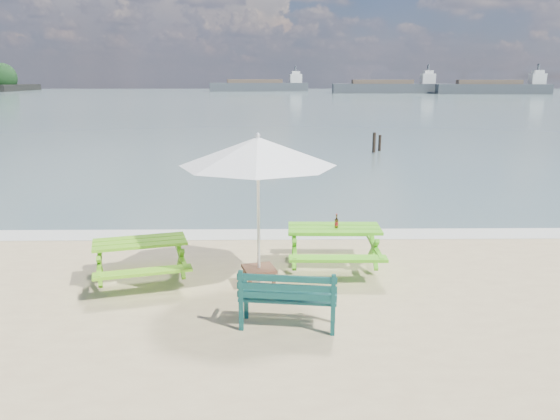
{
  "coord_description": "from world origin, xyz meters",
  "views": [
    {
      "loc": [
        0.33,
        -7.95,
        3.69
      ],
      "look_at": [
        0.49,
        3.0,
        1.0
      ],
      "focal_mm": 35.0,
      "sensor_mm": 36.0,
      "label": 1
    }
  ],
  "objects_px": {
    "side_table": "(259,276)",
    "beer_bottle": "(336,223)",
    "picnic_table_left": "(141,262)",
    "picnic_table_right": "(334,249)",
    "patio_umbrella": "(258,151)",
    "swimmer": "(272,171)",
    "park_bench": "(288,309)"
  },
  "relations": [
    {
      "from": "picnic_table_right",
      "to": "patio_umbrella",
      "type": "relative_size",
      "value": 0.6
    },
    {
      "from": "side_table",
      "to": "swimmer",
      "type": "distance_m",
      "value": 13.55
    },
    {
      "from": "picnic_table_left",
      "to": "beer_bottle",
      "type": "relative_size",
      "value": 8.13
    },
    {
      "from": "picnic_table_left",
      "to": "patio_umbrella",
      "type": "distance_m",
      "value": 3.01
    },
    {
      "from": "picnic_table_left",
      "to": "swimmer",
      "type": "relative_size",
      "value": 1.17
    },
    {
      "from": "picnic_table_right",
      "to": "patio_umbrella",
      "type": "height_order",
      "value": "patio_umbrella"
    },
    {
      "from": "picnic_table_right",
      "to": "patio_umbrella",
      "type": "xyz_separation_m",
      "value": [
        -1.45,
        -0.9,
        2.04
      ]
    },
    {
      "from": "side_table",
      "to": "swimmer",
      "type": "bearing_deg",
      "value": 89.08
    },
    {
      "from": "patio_umbrella",
      "to": "beer_bottle",
      "type": "distance_m",
      "value": 2.28
    },
    {
      "from": "patio_umbrella",
      "to": "swimmer",
      "type": "height_order",
      "value": "patio_umbrella"
    },
    {
      "from": "patio_umbrella",
      "to": "park_bench",
      "type": "bearing_deg",
      "value": -73.81
    },
    {
      "from": "picnic_table_right",
      "to": "beer_bottle",
      "type": "bearing_deg",
      "value": -55.45
    },
    {
      "from": "picnic_table_right",
      "to": "park_bench",
      "type": "xyz_separation_m",
      "value": [
        -0.97,
        -2.54,
        -0.13
      ]
    },
    {
      "from": "picnic_table_right",
      "to": "side_table",
      "type": "xyz_separation_m",
      "value": [
        -1.45,
        -0.9,
        -0.22
      ]
    },
    {
      "from": "beer_bottle",
      "to": "swimmer",
      "type": "bearing_deg",
      "value": 95.67
    },
    {
      "from": "picnic_table_left",
      "to": "swimmer",
      "type": "xyz_separation_m",
      "value": [
        2.39,
        13.28,
        -0.6
      ]
    },
    {
      "from": "picnic_table_left",
      "to": "park_bench",
      "type": "distance_m",
      "value": 3.26
    },
    {
      "from": "side_table",
      "to": "patio_umbrella",
      "type": "relative_size",
      "value": 0.2
    },
    {
      "from": "patio_umbrella",
      "to": "picnic_table_left",
      "type": "bearing_deg",
      "value": 173.26
    },
    {
      "from": "picnic_table_left",
      "to": "picnic_table_right",
      "type": "bearing_deg",
      "value": 10.12
    },
    {
      "from": "picnic_table_left",
      "to": "picnic_table_right",
      "type": "distance_m",
      "value": 3.67
    },
    {
      "from": "picnic_table_left",
      "to": "side_table",
      "type": "height_order",
      "value": "picnic_table_left"
    },
    {
      "from": "picnic_table_left",
      "to": "patio_umbrella",
      "type": "xyz_separation_m",
      "value": [
        2.17,
        -0.26,
        2.07
      ]
    },
    {
      "from": "side_table",
      "to": "beer_bottle",
      "type": "relative_size",
      "value": 2.46
    },
    {
      "from": "picnic_table_left",
      "to": "picnic_table_right",
      "type": "relative_size",
      "value": 1.1
    },
    {
      "from": "park_bench",
      "to": "picnic_table_left",
      "type": "bearing_deg",
      "value": 144.37
    },
    {
      "from": "side_table",
      "to": "swimmer",
      "type": "relative_size",
      "value": 0.35
    },
    {
      "from": "picnic_table_left",
      "to": "beer_bottle",
      "type": "xyz_separation_m",
      "value": [
        3.65,
        0.6,
        0.56
      ]
    },
    {
      "from": "patio_umbrella",
      "to": "swimmer",
      "type": "xyz_separation_m",
      "value": [
        0.22,
        13.54,
        -2.67
      ]
    },
    {
      "from": "park_bench",
      "to": "side_table",
      "type": "bearing_deg",
      "value": 106.19
    },
    {
      "from": "side_table",
      "to": "patio_umbrella",
      "type": "height_order",
      "value": "patio_umbrella"
    },
    {
      "from": "picnic_table_left",
      "to": "beer_bottle",
      "type": "bearing_deg",
      "value": 9.29
    }
  ]
}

